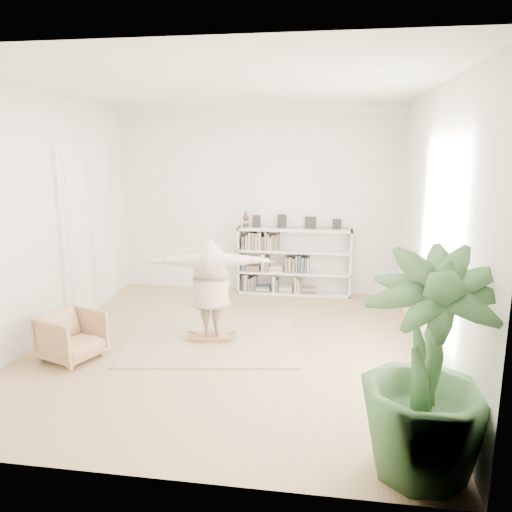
{
  "coord_description": "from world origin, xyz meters",
  "views": [
    {
      "loc": [
        1.47,
        -6.66,
        2.83
      ],
      "look_at": [
        0.37,
        0.4,
        1.27
      ],
      "focal_mm": 35.0,
      "sensor_mm": 36.0,
      "label": 1
    }
  ],
  "objects": [
    {
      "name": "floor",
      "position": [
        0.0,
        0.0,
        0.0
      ],
      "size": [
        6.0,
        6.0,
        0.0
      ],
      "primitive_type": "plane",
      "color": "#97784E",
      "rests_on": "ground"
    },
    {
      "name": "room_shell",
      "position": [
        0.0,
        2.94,
        3.51
      ],
      "size": [
        6.0,
        6.0,
        6.0
      ],
      "color": "silver",
      "rests_on": "floor"
    },
    {
      "name": "houseplant",
      "position": [
        2.3,
        -2.55,
        1.01
      ],
      "size": [
        1.36,
        1.36,
        2.01
      ],
      "primitive_type": "imported",
      "rotation": [
        0.0,
        0.0,
        -0.23
      ],
      "color": "#30552A",
      "rests_on": "floor"
    },
    {
      "name": "bookshelf",
      "position": [
        0.74,
        2.82,
        0.64
      ],
      "size": [
        2.2,
        0.35,
        1.64
      ],
      "color": "silver",
      "rests_on": "floor"
    },
    {
      "name": "rug",
      "position": [
        -0.26,
        0.17,
        0.01
      ],
      "size": [
        2.77,
        2.36,
        0.02
      ],
      "primitive_type": "cube",
      "rotation": [
        0.0,
        0.0,
        0.15
      ],
      "color": "tan",
      "rests_on": "floor"
    },
    {
      "name": "person",
      "position": [
        -0.26,
        0.17,
        0.86
      ],
      "size": [
        1.86,
        0.76,
        1.47
      ],
      "primitive_type": "imported",
      "rotation": [
        0.0,
        0.0,
        3.29
      ],
      "color": "tan",
      "rests_on": "rocker_board"
    },
    {
      "name": "armchair",
      "position": [
        -1.98,
        -0.75,
        0.33
      ],
      "size": [
        0.92,
        0.9,
        0.65
      ],
      "primitive_type": "imported",
      "rotation": [
        0.0,
        0.0,
        1.22
      ],
      "color": "tan",
      "rests_on": "floor"
    },
    {
      "name": "doors",
      "position": [
        -2.7,
        1.3,
        1.4
      ],
      "size": [
        0.09,
        1.78,
        2.92
      ],
      "color": "white",
      "rests_on": "floor"
    },
    {
      "name": "rocker_board",
      "position": [
        -0.26,
        0.17,
        0.07
      ],
      "size": [
        0.54,
        0.37,
        0.11
      ],
      "rotation": [
        0.0,
        0.0,
        0.15
      ],
      "color": "#9B603E",
      "rests_on": "rug"
    }
  ]
}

